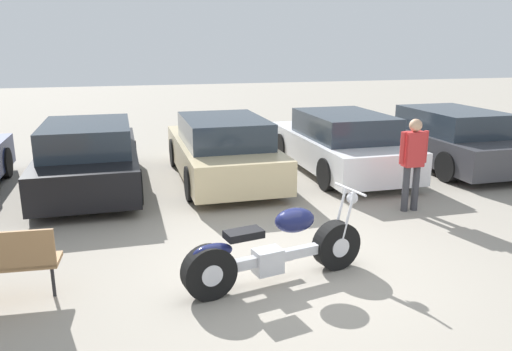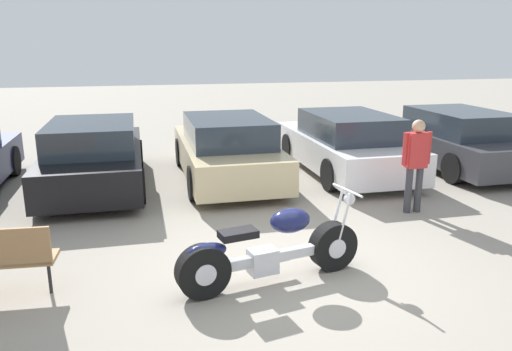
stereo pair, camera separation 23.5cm
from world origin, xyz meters
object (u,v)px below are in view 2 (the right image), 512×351
Objects in this scene: parked_car_black at (94,156)px; person_standing at (416,159)px; parked_car_champagne at (226,149)px; motorcycle at (270,250)px; parked_car_dark_grey at (453,139)px; parked_car_white at (345,144)px.

person_standing is at bearing -28.05° from parked_car_black.
parked_car_black is 1.00× the size of parked_car_champagne.
person_standing reaches higher than parked_car_black.
motorcycle is at bearing -147.35° from person_standing.
motorcycle is 0.53× the size of parked_car_champagne.
parked_car_black is at bearing -179.95° from parked_car_champagne.
parked_car_champagne is 5.38m from parked_car_dark_grey.
parked_car_black is 2.80× the size of person_standing.
person_standing reaches higher than motorcycle.
parked_car_white is 2.69m from parked_car_dark_grey.
parked_car_black is 1.00× the size of parked_car_dark_grey.
parked_car_black is (-2.36, 4.86, 0.23)m from motorcycle.
parked_car_white is (3.02, 4.83, 0.23)m from motorcycle.
parked_car_dark_grey is 2.80× the size of person_standing.
person_standing is (5.43, -2.89, 0.30)m from parked_car_black.
parked_car_champagne is at bearing 179.31° from parked_car_white.
parked_car_champagne and parked_car_dark_grey have the same top height.
parked_car_white is at bearing 58.00° from motorcycle.
parked_car_champagne is 2.80× the size of person_standing.
motorcycle is 1.48× the size of person_standing.
parked_car_white is at bearing -0.32° from parked_car_black.
parked_car_dark_grey reaches higher than motorcycle.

